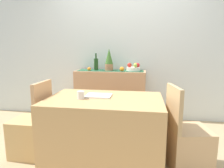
{
  "coord_description": "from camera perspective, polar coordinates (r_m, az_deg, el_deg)",
  "views": [
    {
      "loc": [
        0.36,
        -2.41,
        1.27
      ],
      "look_at": [
        -0.09,
        0.39,
        0.76
      ],
      "focal_mm": 31.7,
      "sensor_mm": 36.0,
      "label": 1
    }
  ],
  "objects": [
    {
      "name": "dining_table",
      "position": [
        2.27,
        -2.14,
        -13.16
      ],
      "size": [
        1.25,
        0.82,
        0.74
      ],
      "primitive_type": "cube",
      "color": "tan",
      "rests_on": "ground"
    },
    {
      "name": "potted_plant",
      "position": [
        3.39,
        -0.86,
        7.0
      ],
      "size": [
        0.14,
        0.14,
        0.37
      ],
      "color": "#A66E4B",
      "rests_on": "sideboard_console"
    },
    {
      "name": "chair_near_window",
      "position": [
        2.62,
        -22.04,
        -13.11
      ],
      "size": [
        0.4,
        0.4,
        0.9
      ],
      "color": "tan",
      "rests_on": "ground"
    },
    {
      "name": "wine_bottle",
      "position": [
        3.44,
        -4.62,
        5.75
      ],
      "size": [
        0.07,
        0.07,
        0.3
      ],
      "color": "#1E411A",
      "rests_on": "sideboard_console"
    },
    {
      "name": "apple_right",
      "position": [
        3.35,
        7.42,
        5.43
      ],
      "size": [
        0.07,
        0.07,
        0.07
      ],
      "primitive_type": "sphere",
      "color": "red",
      "rests_on": "fruit_bowl"
    },
    {
      "name": "chair_by_corner",
      "position": [
        2.33,
        20.8,
        -16.11
      ],
      "size": [
        0.47,
        0.47,
        0.9
      ],
      "color": "tan",
      "rests_on": "ground"
    },
    {
      "name": "table_runner",
      "position": [
        3.4,
        -0.44,
        3.9
      ],
      "size": [
        1.12,
        0.32,
        0.01
      ],
      "primitive_type": "cube",
      "color": "#255639",
      "rests_on": "sideboard_console"
    },
    {
      "name": "fruit_bowl",
      "position": [
        3.35,
        6.19,
        4.34
      ],
      "size": [
        0.23,
        0.23,
        0.06
      ],
      "primitive_type": "cylinder",
      "color": "white",
      "rests_on": "table_runner"
    },
    {
      "name": "apple_front",
      "position": [
        3.29,
        6.73,
        5.33
      ],
      "size": [
        0.07,
        0.07,
        0.07
      ],
      "primitive_type": "sphere",
      "color": "#8FB344",
      "rests_on": "fruit_bowl"
    },
    {
      "name": "orange_loose_near_bowl",
      "position": [
        3.41,
        -6.61,
        4.34
      ],
      "size": [
        0.06,
        0.06,
        0.06
      ],
      "primitive_type": "sphere",
      "color": "orange",
      "rests_on": "sideboard_console"
    },
    {
      "name": "orange_loose_mid",
      "position": [
        3.3,
        2.82,
        4.32
      ],
      "size": [
        0.08,
        0.08,
        0.08
      ],
      "primitive_type": "sphere",
      "color": "orange",
      "rests_on": "sideboard_console"
    },
    {
      "name": "sideboard_console",
      "position": [
        3.48,
        -0.43,
        -3.5
      ],
      "size": [
        1.2,
        0.42,
        0.9
      ],
      "primitive_type": "cube",
      "color": "tan",
      "rests_on": "ground"
    },
    {
      "name": "apple_center",
      "position": [
        3.33,
        5.08,
        5.48
      ],
      "size": [
        0.07,
        0.07,
        0.07
      ],
      "primitive_type": "sphere",
      "color": "red",
      "rests_on": "fruit_bowl"
    },
    {
      "name": "open_book",
      "position": [
        2.23,
        -3.88,
        -3.39
      ],
      "size": [
        0.28,
        0.21,
        0.02
      ],
      "primitive_type": "cube",
      "rotation": [
        0.0,
        0.0,
        0.01
      ],
      "color": "white",
      "rests_on": "dining_table"
    },
    {
      "name": "room_wall_rear",
      "position": [
        3.61,
        3.54,
        11.43
      ],
      "size": [
        6.4,
        0.06,
        2.7
      ],
      "primitive_type": "cube",
      "color": "silver",
      "rests_on": "ground"
    },
    {
      "name": "apple_upper",
      "position": [
        3.41,
        6.85,
        5.5
      ],
      "size": [
        0.07,
        0.07,
        0.07
      ],
      "primitive_type": "sphere",
      "color": "gold",
      "rests_on": "fruit_bowl"
    },
    {
      "name": "ground_plane",
      "position": [
        2.75,
        0.68,
        -17.53
      ],
      "size": [
        6.4,
        6.4,
        0.02
      ],
      "primitive_type": "cube",
      "color": "tan",
      "rests_on": "ground"
    },
    {
      "name": "coffee_cup",
      "position": [
        2.14,
        -8.99,
        -3.16
      ],
      "size": [
        0.08,
        0.08,
        0.08
      ],
      "primitive_type": "cylinder",
      "color": "silver",
      "rests_on": "dining_table"
    }
  ]
}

